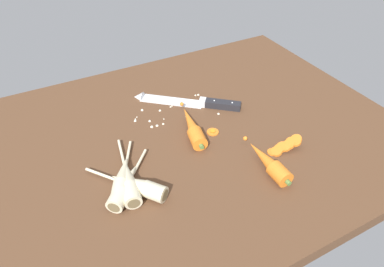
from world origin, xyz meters
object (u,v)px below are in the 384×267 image
Objects in this scene: parsnip_mid_left at (125,186)px; parsnip_mid_right at (138,185)px; chefs_knife at (185,101)px; carrot_slice_stray_near at (213,131)px; carrot_slice_stack at (286,146)px; whole_carrot_second at (269,163)px; whole_carrot at (193,127)px; parsnip_back at (128,180)px; parsnip_front at (123,177)px.

parsnip_mid_left is 0.88× the size of parsnip_mid_right.
chefs_knife reaches higher than carrot_slice_stray_near.
carrot_slice_stray_near is (0.37, -17.03, -0.29)cm from chefs_knife.
carrot_slice_stack reaches higher than chefs_knife.
carrot_slice_stack is (8.56, 3.65, -0.75)cm from whole_carrot_second.
whole_carrot is at bearing 26.21° from parsnip_mid_left.
parsnip_mid_right and parsnip_back have the same top height.
parsnip_mid_right is at bearing -63.40° from parsnip_front.
parsnip_mid_right reaches higher than chefs_knife.
parsnip_mid_right is 28.82cm from carrot_slice_stray_near.
chefs_knife is at bearing 91.25° from carrot_slice_stray_near.
parsnip_front is 1.16× the size of parsnip_mid_left.
carrot_slice_stack is at bearing 23.07° from whole_carrot_second.
whole_carrot_second is 0.99× the size of parsnip_front.
chefs_knife is at bearing 39.57° from parsnip_front.
parsnip_back is 29.16cm from carrot_slice_stray_near.
parsnip_mid_left is at bearing -130.99° from parsnip_back.
parsnip_mid_left is 4.89× the size of carrot_slice_stray_near.
whole_carrot is 2.12× the size of carrot_slice_stack.
parsnip_front reaches higher than chefs_knife.
whole_carrot_second reaches higher than carrot_slice_stray_near.
carrot_slice_stray_near is at bearing 104.52° from whole_carrot_second.
parsnip_back is at bearing -164.18° from carrot_slice_stray_near.
parsnip_front and parsnip_mid_left have the same top height.
parsnip_mid_left is (-24.06, -11.85, -0.12)cm from whole_carrot.
chefs_knife is 1.36× the size of whole_carrot.
carrot_slice_stray_near is at bearing 12.67° from parsnip_front.
parsnip_mid_left is at bearing -153.79° from whole_carrot.
parsnip_back is (-27.64, -24.97, 1.33)cm from chefs_knife.
carrot_slice_stack reaches higher than carrot_slice_stray_near.
whole_carrot is at bearing 154.83° from carrot_slice_stray_near.
whole_carrot is 1.10× the size of parsnip_front.
whole_carrot_second is 34.73cm from parsnip_back.
parsnip_mid_left is at bearing -99.00° from parsnip_front.
parsnip_mid_right is 0.82× the size of parsnip_back.
whole_carrot is at bearing 136.44° from carrot_slice_stack.
parsnip_mid_left is 43.17cm from carrot_slice_stack.
parsnip_back is 42.15cm from carrot_slice_stack.
chefs_knife is 1.51× the size of whole_carrot_second.
whole_carrot is 25.19cm from parsnip_mid_right.
carrot_slice_stray_near is at bearing -25.17° from whole_carrot.
whole_carrot_second is at bearing -15.65° from parsnip_mid_left.
whole_carrot_second is 1.01× the size of parsnip_mid_right.
parsnip_mid_right is (-26.36, -27.69, 1.33)cm from chefs_knife.
parsnip_mid_left is 30.79cm from carrot_slice_stray_near.
whole_carrot_second is at bearing -156.93° from carrot_slice_stack.
parsnip_mid_left is at bearing 172.10° from carrot_slice_stack.
parsnip_mid_left and parsnip_back have the same top height.
carrot_slice_stack is at bearing -11.81° from parsnip_front.
parsnip_front reaches higher than carrot_slice_stray_near.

